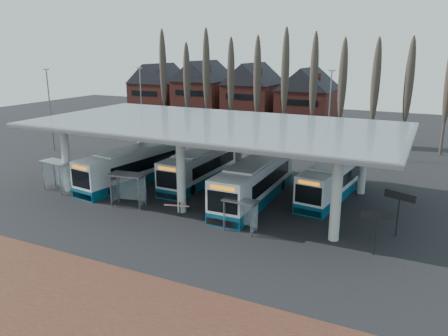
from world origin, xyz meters
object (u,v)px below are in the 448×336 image
at_px(bus_3, 333,180).
at_px(shelter_0, 58,169).
at_px(shelter_2, 241,208).
at_px(shelter_1, 129,182).
at_px(bus_1, 201,167).
at_px(bus_2, 255,182).
at_px(bus_0, 133,167).

xyz_separation_m(bus_3, shelter_0, (-22.82, -9.29, 0.50)).
xyz_separation_m(bus_3, shelter_2, (-4.17, -10.35, 0.18)).
distance_m(shelter_1, shelter_2, 10.38).
distance_m(bus_1, bus_3, 12.47).
distance_m(bus_2, shelter_2, 6.38).
bearing_deg(bus_3, shelter_0, -151.50).
bearing_deg(bus_0, shelter_0, -125.94).
relative_size(bus_0, bus_1, 1.06).
distance_m(shelter_0, shelter_2, 18.68).
xyz_separation_m(shelter_0, shelter_1, (8.30, -0.42, -0.01)).
relative_size(bus_0, shelter_0, 3.92).
bearing_deg(bus_3, bus_2, -137.45).
height_order(bus_0, shelter_2, bus_0).
relative_size(bus_2, shelter_1, 4.07).
bearing_deg(bus_2, shelter_0, -164.37).
height_order(bus_2, shelter_2, bus_2).
distance_m(bus_0, shelter_2, 15.23).
xyz_separation_m(bus_1, bus_3, (12.40, 1.32, -0.03)).
distance_m(bus_1, shelter_1, 8.68).
bearing_deg(bus_2, bus_1, 156.13).
bearing_deg(bus_1, bus_3, 6.35).
distance_m(bus_1, bus_2, 7.31).
bearing_deg(shelter_0, bus_1, 46.06).
bearing_deg(shelter_1, bus_3, 24.64).
bearing_deg(bus_1, shelter_2, -47.38).
distance_m(shelter_0, shelter_1, 8.31).
bearing_deg(bus_2, shelter_1, -148.91).
xyz_separation_m(shelter_1, shelter_2, (10.35, -0.64, -0.32)).
height_order(bus_0, shelter_1, bus_0).
relative_size(bus_1, bus_2, 0.91).
bearing_deg(shelter_0, bus_3, 30.78).
bearing_deg(bus_1, shelter_1, -103.89).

